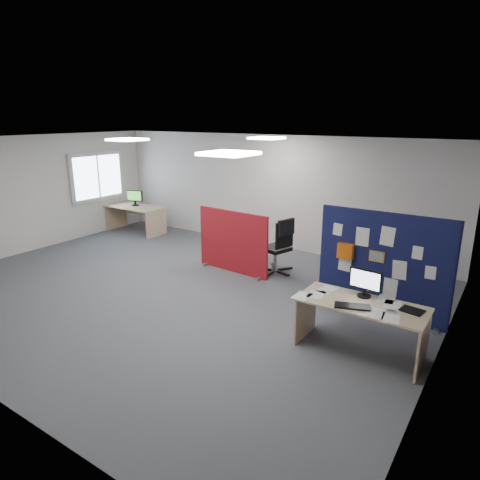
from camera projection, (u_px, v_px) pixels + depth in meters
The scene contains 18 objects.
floor at pixel (173, 290), 7.94m from camera, with size 9.00×9.00×0.00m, color #54575C.
ceiling at pixel (166, 142), 7.18m from camera, with size 9.00×7.00×0.02m, color white.
wall_back at pixel (269, 192), 10.36m from camera, with size 9.00×0.02×2.70m, color silver.
wall_left at pixel (26, 195), 9.96m from camera, with size 0.02×7.00×2.70m, color silver.
wall_right at pixel (446, 268), 5.16m from camera, with size 0.02×7.00×2.70m, color silver.
window at pixel (98, 176), 11.47m from camera, with size 0.06×1.70×1.30m.
ceiling_lights at pixel (206, 142), 7.55m from camera, with size 4.10×4.10×0.04m.
navy_divider at pixel (382, 266), 6.72m from camera, with size 2.08×0.30×1.72m.
main_desk at pixel (362, 314), 5.76m from camera, with size 1.67×0.74×0.73m.
monitor_main at pixel (365, 282), 5.82m from camera, with size 0.45×0.19×0.39m.
keyboard at pixel (352, 306), 5.55m from camera, with size 0.45×0.18×0.03m, color black.
mouse at pixel (391, 312), 5.40m from camera, with size 0.10×0.06×0.03m, color #9D9DA2.
paper_tray at pixel (412, 311), 5.44m from camera, with size 0.28×0.22×0.01m, color black.
red_divider at pixel (233, 242), 8.74m from camera, with size 1.71×0.30×1.29m.
second_desk at pixel (136, 212), 11.81m from camera, with size 1.64×0.82×0.73m.
monitor_second at pixel (135, 197), 11.77m from camera, with size 0.45×0.21×0.42m.
office_chair at pixel (280, 243), 8.59m from camera, with size 0.77×0.74×1.16m.
desk_papers at pixel (354, 302), 5.71m from camera, with size 1.44×0.87×0.00m.
Camera 1 is at (5.12, -5.43, 3.13)m, focal length 32.00 mm.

